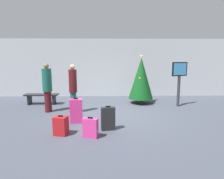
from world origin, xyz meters
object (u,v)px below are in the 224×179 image
Objects in this scene: flight_info_kiosk at (179,76)px; suitcase_3 at (108,119)px; suitcase_1 at (76,111)px; holiday_tree at (141,78)px; traveller_0 at (47,87)px; traveller_1 at (73,87)px; suitcase_0 at (90,128)px; waiting_bench at (42,97)px; suitcase_2 at (61,126)px.

flight_info_kiosk is 4.25m from suitcase_3.
suitcase_1 is (-4.11, -2.07, -0.94)m from flight_info_kiosk.
flight_info_kiosk is at bearing -21.70° from holiday_tree.
traveller_0 is at bearing 135.33° from suitcase_1.
traveller_1 is 2.58m from suitcase_0.
suitcase_0 is 0.70m from suitcase_3.
waiting_bench is at bearing 118.68° from traveller_0.
traveller_1 reaches higher than suitcase_0.
suitcase_1 is at bearing -153.23° from flight_info_kiosk.
waiting_bench is at bearing 116.24° from suitcase_2.
waiting_bench is 1.83× the size of suitcase_1.
suitcase_0 is 0.68× the size of suitcase_1.
waiting_bench is 0.80× the size of traveller_1.
traveller_1 is (-2.86, -1.56, -0.18)m from holiday_tree.
traveller_0 is (-5.42, -0.78, -0.33)m from flight_info_kiosk.
holiday_tree reaches higher than suitcase_0.
suitcase_1 is (2.01, -2.57, 0.03)m from waiting_bench.
flight_info_kiosk is 5.44m from suitcase_2.
flight_info_kiosk is at bearing 42.65° from suitcase_0.
suitcase_1 is 1.14× the size of suitcase_3.
holiday_tree reaches higher than traveller_1.
suitcase_3 is at bearing 48.14° from suitcase_0.
suitcase_0 is (0.86, -2.32, -0.74)m from traveller_1.
flight_info_kiosk is at bearing 35.19° from suitcase_2.
waiting_bench is at bearing 124.38° from suitcase_0.
flight_info_kiosk is 4.93m from suitcase_0.
flight_info_kiosk is 2.37× the size of suitcase_1.
suitcase_3 reaches higher than waiting_bench.
suitcase_0 is (-2.00, -3.88, -0.92)m from holiday_tree.
suitcase_0 is at bearing -55.62° from waiting_bench.
flight_info_kiosk reaches higher than suitcase_1.
traveller_0 reaches higher than traveller_1.
traveller_0 is (-3.87, -1.39, -0.18)m from holiday_tree.
flight_info_kiosk is at bearing 8.16° from traveller_0.
suitcase_0 is 1.32m from suitcase_1.
waiting_bench is 0.79× the size of traveller_0.
suitcase_0 is (-3.54, -3.26, -1.07)m from flight_info_kiosk.
holiday_tree reaches higher than traveller_0.
flight_info_kiosk reaches higher than suitcase_3.
holiday_tree reaches higher than suitcase_1.
traveller_1 is 1.31m from suitcase_1.
traveller_1 reaches higher than suitcase_1.
suitcase_0 reaches higher than suitcase_2.
waiting_bench is (-6.11, 0.50, -0.97)m from flight_info_kiosk.
traveller_0 is 1.94m from suitcase_1.
traveller_0 is at bearing -160.23° from holiday_tree.
holiday_tree reaches higher than waiting_bench.
flight_info_kiosk is (1.54, -0.61, 0.15)m from holiday_tree.
suitcase_2 reaches higher than waiting_bench.
traveller_1 is at bearing 126.16° from suitcase_3.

